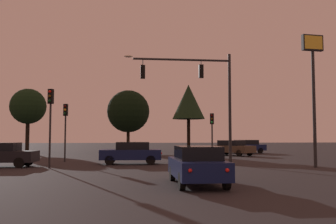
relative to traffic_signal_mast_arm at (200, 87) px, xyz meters
name	(u,v)px	position (x,y,z in m)	size (l,w,h in m)	color
ground_plane	(144,160)	(-3.57, 5.38, -5.25)	(168.00, 168.00, 0.00)	#262326
traffic_signal_mast_arm	(200,87)	(0.00, 0.00, 0.00)	(7.24, 0.41, 7.52)	#232326
traffic_light_corner_left	(65,121)	(-9.56, 4.18, -2.16)	(0.34, 0.37, 4.37)	#232326
traffic_light_corner_right	(50,112)	(-9.51, -1.42, -1.89)	(0.36, 0.38, 4.78)	#232326
traffic_light_median	(212,127)	(2.07, 5.68, -2.52)	(0.37, 0.39, 3.82)	#232326
car_nearside_lane	(197,165)	(-2.10, -9.81, -4.45)	(1.82, 4.45, 1.52)	#0F1947
car_crossing_left	(1,154)	(-12.73, -0.14, -4.45)	(4.38, 2.06, 1.52)	black
car_crossing_right	(131,153)	(-4.63, 1.46, -4.45)	(4.25, 1.91, 1.52)	#0F1947
car_far_lane	(245,146)	(8.47, 16.71, -4.45)	(4.80, 2.50, 1.52)	#0F1947
car_parked_lot	(232,148)	(5.59, 12.05, -4.45)	(3.98, 4.77, 1.52)	#473828
store_sign_illuminated	(313,72)	(6.63, -2.60, 0.70)	(1.42, 0.42, 8.26)	#232326
tree_behind_sign	(188,102)	(0.83, 10.13, -0.08)	(3.07, 3.07, 6.84)	black
tree_left_far	(28,107)	(-16.75, 20.89, 0.22)	(4.22, 4.22, 7.61)	black
tree_center_horizon	(128,111)	(-4.87, 21.01, -0.26)	(5.19, 5.19, 7.59)	black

